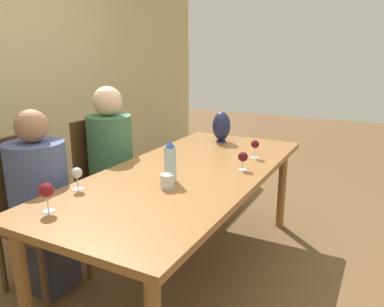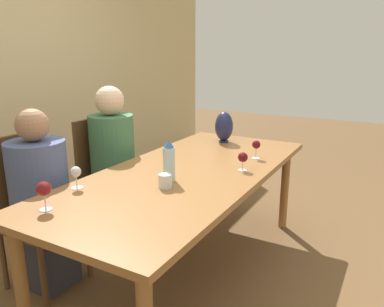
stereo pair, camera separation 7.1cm
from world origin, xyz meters
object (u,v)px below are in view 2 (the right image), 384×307
Objects in this scene: vase at (224,127)px; wine_glass_2 at (44,190)px; wine_glass_1 at (243,158)px; water_bottle at (169,161)px; water_tumbler at (165,181)px; wine_glass_3 at (76,173)px; chair_near at (34,208)px; person_far at (114,161)px; wine_glass_0 at (256,145)px; person_near at (42,196)px; chair_far at (107,178)px.

vase is 1.76m from wine_glass_2.
wine_glass_1 is at bearing -146.44° from vase.
water_bottle is at bearing -173.10° from vase.
wine_glass_1 is at bearing -26.84° from water_tumbler.
water_bottle reaches higher than wine_glass_3.
chair_near is 0.73m from person_far.
water_tumbler is at bearing -158.33° from water_bottle.
chair_near is (-1.43, 0.71, -0.37)m from vase.
wine_glass_1 is (0.53, -0.27, 0.05)m from water_tumbler.
water_bottle is 0.20× the size of person_far.
wine_glass_0 is at bearing -46.48° from chair_near.
chair_near is (0.33, 0.54, -0.34)m from wine_glass_2.
wine_glass_0 is 1.09× the size of wine_glass_1.
person_near is (0.00, -0.09, 0.11)m from chair_near.
water_bottle is 1.72× the size of wine_glass_2.
person_far is (-0.05, 1.07, -0.16)m from wine_glass_1.
chair_far is at bearing 27.63° from wine_glass_2.
person_far is (0.36, 0.75, -0.20)m from water_bottle.
vase is at bearing 8.39° from water_tumbler.
chair_near is at bearing 180.00° from chair_far.
wine_glass_2 is 1.14× the size of wine_glass_3.
water_tumbler is 0.94m from person_far.
wine_glass_2 reaches higher than water_tumbler.
wine_glass_2 is (-0.67, 0.31, -0.02)m from water_bottle.
wine_glass_2 is at bearing -162.64° from wine_glass_3.
wine_glass_2 is 0.72m from chair_near.
vase is 1.64m from chair_near.
water_bottle is 1.90× the size of wine_glass_0.
vase is (1.20, 0.18, 0.10)m from water_tumbler.
wine_glass_3 is at bearing 132.77° from water_bottle.
water_bottle is at bearing 21.67° from water_tumbler.
chair_near reaches higher than wine_glass_3.
vase reaches higher than chair_near.
person_near reaches higher than chair_far.
person_far reaches higher than wine_glass_0.
person_far is at bearing -7.48° from chair_near.
wine_glass_2 reaches higher than wine_glass_0.
vase reaches higher than chair_far.
water_tumbler is 0.63× the size of wine_glass_3.
chair_far is (-0.05, 1.16, -0.32)m from wine_glass_1.
chair_near is (0.03, 0.45, -0.33)m from wine_glass_3.
water_bottle reaches higher than wine_glass_0.
wine_glass_1 is 1.32m from person_near.
wine_glass_3 is (-0.37, 0.40, -0.03)m from water_bottle.
person_far is (-0.73, 0.62, -0.21)m from vase.
chair_far is at bearing 31.39° from wine_glass_3.
person_near is at bearing 125.51° from wine_glass_1.
person_near reaches higher than wine_glass_2.
wine_glass_0 is at bearing -129.76° from vase.
water_tumbler is 0.96m from chair_near.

